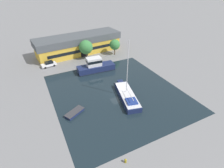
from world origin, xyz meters
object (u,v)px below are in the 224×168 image
quay_tree_by_water (115,45)px  small_dinghy (75,113)px  warehouse_building (79,44)px  parked_car (49,64)px  quay_tree_near_building (86,47)px  sailboat_moored (127,95)px  motor_cruiser (95,66)px

quay_tree_by_water → small_dinghy: bearing=-132.0°
warehouse_building → parked_car: (-11.86, -6.72, -2.38)m
small_dinghy → quay_tree_near_building: bearing=127.5°
quay_tree_by_water → sailboat_moored: sailboat_moored is taller
parked_car → sailboat_moored: bearing=-159.8°
sailboat_moored → parked_car: bearing=131.4°
quay_tree_by_water → parked_car: bearing=178.6°
sailboat_moored → small_dinghy: 12.21m
sailboat_moored → motor_cruiser: (-1.36, 15.50, 0.82)m
warehouse_building → quay_tree_by_water: bearing=-40.0°
quay_tree_near_building → small_dinghy: 27.61m
warehouse_building → sailboat_moored: 31.37m
quay_tree_by_water → sailboat_moored: (-9.31, -24.00, -2.89)m
quay_tree_near_building → motor_cruiser: bearing=-93.8°
quay_tree_by_water → warehouse_building: bearing=145.3°
warehouse_building → motor_cruiser: 15.85m
quay_tree_near_building → motor_cruiser: 9.80m
warehouse_building → parked_car: warehouse_building is taller
warehouse_building → motor_cruiser: warehouse_building is taller
quay_tree_by_water → small_dinghy: size_ratio=1.21×
quay_tree_near_building → small_dinghy: bearing=-114.8°
parked_car → motor_cruiser: bearing=-135.5°
sailboat_moored → motor_cruiser: size_ratio=1.21×
quay_tree_near_building → sailboat_moored: 25.19m
parked_car → warehouse_building: bearing=-68.2°
sailboat_moored → motor_cruiser: bearing=108.5°
motor_cruiser → quay_tree_near_building: bearing=-0.0°
quay_tree_by_water → parked_car: quay_tree_by_water is taller
quay_tree_near_building → quay_tree_by_water: bearing=-5.4°
quay_tree_by_water → sailboat_moored: 25.90m
quay_tree_by_water → small_dinghy: quay_tree_by_water is taller
quay_tree_near_building → parked_car: 12.71m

